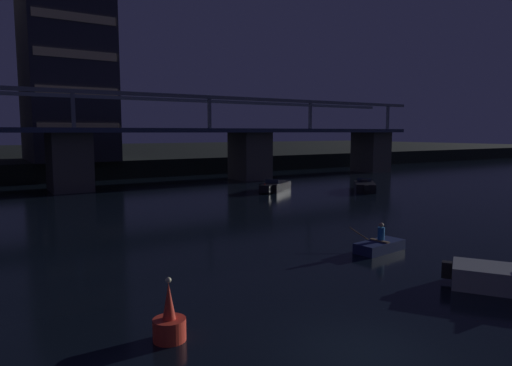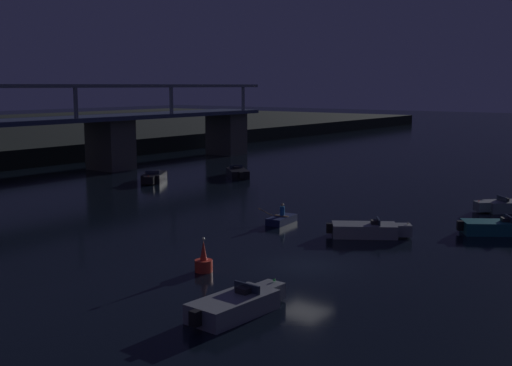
# 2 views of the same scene
# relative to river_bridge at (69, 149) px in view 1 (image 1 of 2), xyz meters

# --- Properties ---
(ground_plane) EXTENTS (400.00, 400.00, 0.00)m
(ground_plane) POSITION_rel_river_bridge_xyz_m (-0.00, -38.44, -4.04)
(ground_plane) COLOR black
(far_riverbank) EXTENTS (240.00, 80.00, 2.20)m
(far_riverbank) POSITION_rel_river_bridge_xyz_m (-0.00, 48.01, -2.94)
(far_riverbank) COLOR black
(far_riverbank) RESTS_ON ground
(river_bridge) EXTENTS (86.63, 6.40, 9.38)m
(river_bridge) POSITION_rel_river_bridge_xyz_m (0.00, 0.00, 0.00)
(river_bridge) COLOR #4C4944
(river_bridge) RESTS_ON ground
(tower_central) EXTENTS (9.38, 12.63, 20.32)m
(tower_central) POSITION_rel_river_bridge_xyz_m (2.55, 13.73, 8.17)
(tower_central) COLOR #282833
(tower_central) RESTS_ON far_riverbank
(speedboat_mid_left) EXTENTS (4.76, 3.85, 1.16)m
(speedboat_mid_left) POSITION_rel_river_bridge_xyz_m (16.48, -10.47, -3.62)
(speedboat_mid_left) COLOR black
(speedboat_mid_left) RESTS_ON ground
(speedboat_mid_center) EXTENTS (4.23, 4.53, 1.16)m
(speedboat_mid_center) POSITION_rel_river_bridge_xyz_m (23.90, -14.94, -3.62)
(speedboat_mid_center) COLOR black
(speedboat_mid_center) RESTS_ON ground
(channel_buoy) EXTENTS (0.90, 0.90, 1.76)m
(channel_buoy) POSITION_rel_river_bridge_xyz_m (-3.90, -34.94, -3.56)
(channel_buoy) COLOR red
(channel_buoy) RESTS_ON ground
(dinghy_with_paddler) EXTENTS (2.71, 2.50, 1.36)m
(dinghy_with_paddler) POSITION_rel_river_bridge_xyz_m (7.98, -31.48, -3.76)
(dinghy_with_paddler) COLOR #19234C
(dinghy_with_paddler) RESTS_ON ground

